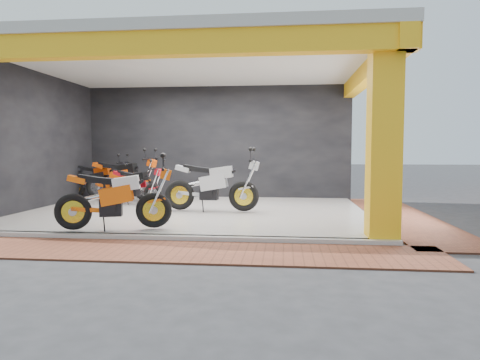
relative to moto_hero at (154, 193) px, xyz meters
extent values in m
plane|color=#2D2D30|center=(0.26, 0.50, -0.77)|extent=(80.00, 80.00, 0.00)
cube|color=silver|center=(0.26, 2.50, -0.72)|extent=(8.00, 6.00, 0.10)
cube|color=beige|center=(0.26, 2.50, 2.83)|extent=(8.40, 6.40, 0.20)
cube|color=black|center=(0.26, 5.60, 0.98)|extent=(8.20, 0.20, 3.50)
cube|color=black|center=(-3.84, 2.50, 0.98)|extent=(0.20, 6.20, 3.50)
cube|color=yellow|center=(4.01, -0.25, 0.98)|extent=(0.50, 0.50, 3.50)
cube|color=yellow|center=(0.26, -0.50, 2.53)|extent=(8.40, 0.30, 0.40)
cube|color=yellow|center=(4.26, 2.50, 2.53)|extent=(0.30, 6.40, 0.40)
cube|color=silver|center=(0.26, -0.52, -0.72)|extent=(8.00, 0.20, 0.10)
cube|color=brown|center=(0.26, -1.30, -0.75)|extent=(9.00, 1.40, 0.03)
cube|color=brown|center=(5.06, 2.50, -0.75)|extent=(1.40, 7.00, 0.03)
camera|label=1|loc=(2.38, -7.56, 0.78)|focal=32.00mm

